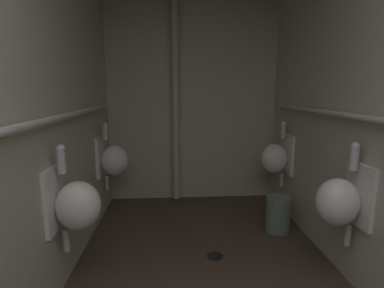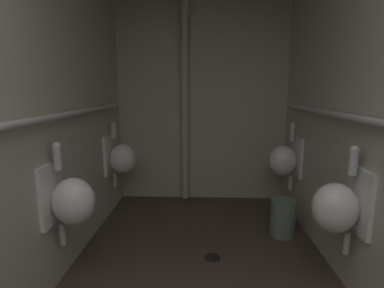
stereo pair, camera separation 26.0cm
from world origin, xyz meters
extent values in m
cube|color=beige|center=(-1.09, 1.88, 1.27)|extent=(0.06, 3.87, 2.53)
cube|color=beige|center=(1.09, 1.88, 1.27)|extent=(0.06, 3.87, 2.53)
cube|color=beige|center=(0.00, 3.78, 1.27)|extent=(2.25, 0.06, 2.53)
ellipsoid|color=white|center=(-0.89, 1.92, 0.65)|extent=(0.30, 0.26, 0.34)
cube|color=white|center=(-1.05, 1.92, 0.70)|extent=(0.03, 0.30, 0.44)
cylinder|color=silver|center=(-0.98, 1.92, 0.96)|extent=(0.06, 0.06, 0.16)
sphere|color=silver|center=(-0.98, 1.92, 1.04)|extent=(0.06, 0.06, 0.06)
cylinder|color=#B2B2B2|center=(-0.99, 1.92, 0.40)|extent=(0.04, 0.04, 0.16)
ellipsoid|color=white|center=(-0.89, 3.21, 0.65)|extent=(0.30, 0.26, 0.34)
cube|color=white|center=(-1.05, 3.21, 0.70)|extent=(0.03, 0.30, 0.44)
cylinder|color=silver|center=(-0.98, 3.21, 0.96)|extent=(0.06, 0.06, 0.16)
sphere|color=silver|center=(-0.98, 3.21, 1.04)|extent=(0.06, 0.06, 0.06)
cylinder|color=#B2B2B2|center=(-0.99, 3.21, 0.40)|extent=(0.04, 0.04, 0.16)
ellipsoid|color=white|center=(0.89, 1.87, 0.65)|extent=(0.30, 0.26, 0.34)
cube|color=white|center=(1.05, 1.87, 0.70)|extent=(0.03, 0.30, 0.44)
cylinder|color=silver|center=(0.98, 1.87, 0.96)|extent=(0.06, 0.06, 0.16)
sphere|color=silver|center=(0.98, 1.87, 1.04)|extent=(0.06, 0.06, 0.06)
cylinder|color=#B2B2B2|center=(0.99, 1.87, 0.40)|extent=(0.04, 0.04, 0.16)
ellipsoid|color=white|center=(0.89, 3.19, 0.65)|extent=(0.30, 0.26, 0.34)
cube|color=white|center=(1.05, 3.19, 0.70)|extent=(0.03, 0.30, 0.44)
cylinder|color=silver|center=(0.98, 3.19, 0.96)|extent=(0.06, 0.06, 0.16)
sphere|color=silver|center=(0.98, 3.19, 1.04)|extent=(0.06, 0.06, 0.06)
cylinder|color=#B2B2B2|center=(0.99, 3.19, 0.40)|extent=(0.04, 0.04, 0.16)
cylinder|color=#B2B2B2|center=(-1.00, 1.86, 1.24)|extent=(0.05, 3.10, 0.05)
sphere|color=#B2B2B2|center=(-1.00, 3.41, 1.24)|extent=(0.06, 0.06, 0.06)
cylinder|color=#B2B2B2|center=(1.00, 1.87, 1.24)|extent=(0.05, 3.04, 0.05)
sphere|color=#B2B2B2|center=(1.00, 3.39, 1.24)|extent=(0.06, 0.06, 0.06)
cylinder|color=beige|center=(-0.22, 3.67, 1.27)|extent=(0.09, 0.09, 2.48)
cylinder|color=black|center=(0.10, 2.31, 0.00)|extent=(0.14, 0.14, 0.01)
cylinder|color=slate|center=(0.80, 2.74, 0.18)|extent=(0.24, 0.24, 0.36)
camera|label=1|loc=(-0.25, -0.02, 1.43)|focal=27.71mm
camera|label=2|loc=(0.01, -0.02, 1.43)|focal=27.71mm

